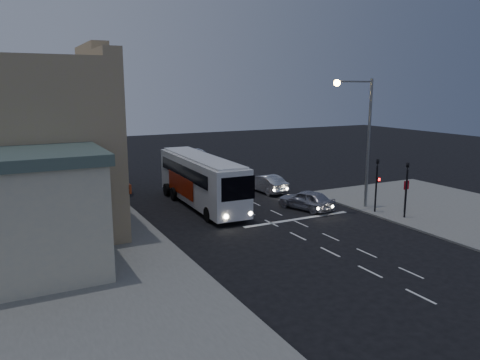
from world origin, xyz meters
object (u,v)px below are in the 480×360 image
car_suv (306,200)px  car_sedan_a (266,183)px  tour_bus (201,179)px  traffic_signal_main (377,179)px  traffic_signal_side (407,183)px  car_sedan_c (212,164)px  street_tree (97,140)px  regulatory_sign (406,191)px  car_sedan_b (232,172)px  car_extra (191,156)px  streetlight (362,129)px

car_suv → car_sedan_a: car_sedan_a is taller
tour_bus → car_sedan_a: tour_bus is taller
traffic_signal_main → traffic_signal_side: (0.70, -1.98, 0.00)m
car_sedan_a → traffic_signal_main: traffic_signal_main is taller
tour_bus → car_sedan_c: 14.55m
street_tree → regulatory_sign: bearing=-41.1°
traffic_signal_main → regulatory_sign: 2.14m
car_sedan_b → traffic_signal_side: bearing=120.3°
traffic_signal_side → regulatory_sign: 1.61m
car_sedan_c → regulatory_sign: bearing=120.5°
traffic_signal_side → car_sedan_c: bearing=100.0°
traffic_signal_main → street_tree: size_ratio=0.66×
tour_bus → car_suv: 7.73m
car_suv → street_tree: street_tree is taller
tour_bus → traffic_signal_main: size_ratio=2.92×
car_suv → car_sedan_b: size_ratio=0.82×
car_sedan_c → car_extra: 5.45m
car_extra → car_suv: bearing=77.9°
car_suv → traffic_signal_side: (4.34, -5.00, 1.71)m
tour_bus → car_extra: size_ratio=2.37×
traffic_signal_main → car_sedan_a: bearing=109.6°
traffic_signal_main → car_suv: bearing=140.3°
car_sedan_b → streetlight: size_ratio=0.57×
car_sedan_b → streetlight: 14.91m
car_sedan_b → tour_bus: bearing=66.7°
car_sedan_c → regulatory_sign: regulatory_sign is taller
car_suv → car_extra: size_ratio=0.83×
car_sedan_b → regulatory_sign: regulatory_sign is taller
tour_bus → traffic_signal_main: traffic_signal_main is taller
car_suv → streetlight: streetlight is taller
car_sedan_c → car_extra: (-0.16, 5.44, 0.13)m
car_extra → traffic_signal_main: bearing=86.0°
car_sedan_a → traffic_signal_side: bearing=104.9°
tour_bus → traffic_signal_main: bearing=-35.6°
car_sedan_c → regulatory_sign: 22.02m
car_sedan_a → traffic_signal_side: 12.02m
car_extra → streetlight: streetlight is taller
tour_bus → streetlight: (9.55, -6.08, 3.76)m
car_sedan_b → streetlight: (3.30, -13.65, 4.99)m
traffic_signal_side → streetlight: 4.84m
traffic_signal_side → streetlight: streetlight is taller
tour_bus → car_sedan_b: size_ratio=2.36×
regulatory_sign → street_tree: 23.40m
car_sedan_b → car_suv: bearing=105.9°
car_sedan_c → traffic_signal_main: traffic_signal_main is taller
tour_bus → streetlight: size_ratio=1.33×
traffic_signal_side → car_sedan_b: bearing=104.0°
traffic_signal_main → streetlight: 3.61m
car_sedan_a → car_sedan_c: bearing=-95.1°
traffic_signal_side → street_tree: bearing=135.5°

